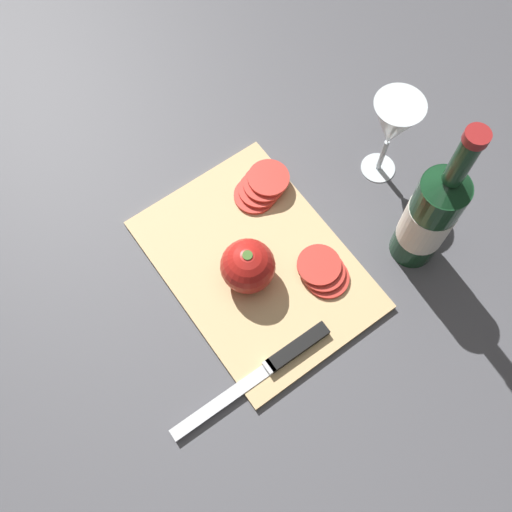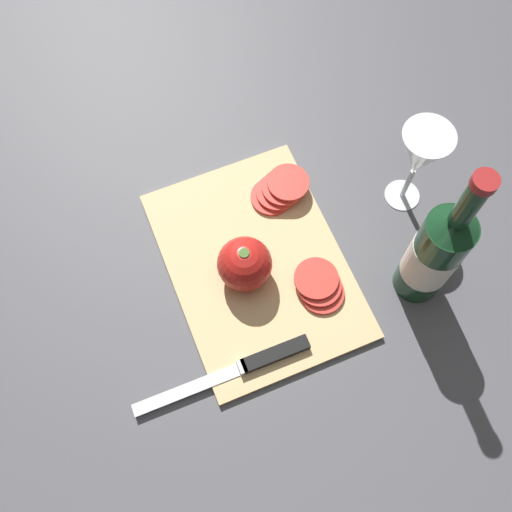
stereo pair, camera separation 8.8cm
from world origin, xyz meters
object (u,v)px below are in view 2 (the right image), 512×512
(tomato_slice_stack_near, at_px, (280,190))
(wine_glass, at_px, (420,156))
(knife, at_px, (259,360))
(tomato_slice_stack_far, at_px, (319,286))
(whole_tomato, at_px, (244,263))
(wine_bottle, at_px, (435,254))

(tomato_slice_stack_near, bearing_deg, wine_glass, 68.30)
(knife, bearing_deg, tomato_slice_stack_far, -150.54)
(wine_glass, bearing_deg, whole_tomato, -83.60)
(tomato_slice_stack_near, distance_m, tomato_slice_stack_far, 0.19)
(tomato_slice_stack_far, bearing_deg, knife, -61.14)
(tomato_slice_stack_near, bearing_deg, whole_tomato, -44.18)
(wine_glass, distance_m, tomato_slice_stack_near, 0.24)
(knife, relative_size, tomato_slice_stack_near, 2.72)
(wine_bottle, relative_size, wine_glass, 1.82)
(wine_glass, relative_size, knife, 0.64)
(knife, xyz_separation_m, tomato_slice_stack_near, (-0.26, 0.15, 0.01))
(wine_glass, bearing_deg, knife, -62.61)
(wine_bottle, bearing_deg, wine_glass, 159.76)
(whole_tomato, distance_m, tomato_slice_stack_far, 0.13)
(wine_bottle, xyz_separation_m, tomato_slice_stack_far, (-0.05, -0.15, -0.10))
(wine_glass, bearing_deg, tomato_slice_stack_far, -63.58)
(whole_tomato, xyz_separation_m, tomato_slice_stack_far, (0.07, 0.10, -0.03))
(wine_glass, height_order, tomato_slice_stack_far, wine_glass)
(tomato_slice_stack_near, bearing_deg, knife, -29.32)
(wine_bottle, distance_m, tomato_slice_stack_near, 0.29)
(tomato_slice_stack_near, bearing_deg, tomato_slice_stack_far, -3.14)
(whole_tomato, height_order, knife, whole_tomato)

